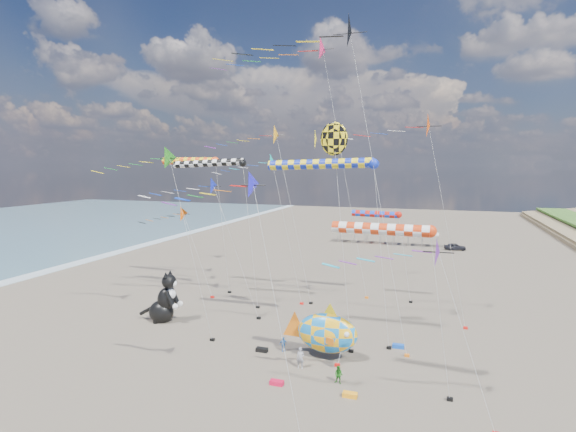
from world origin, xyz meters
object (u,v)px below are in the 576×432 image
(fish_inflatable, at_px, (326,333))
(parked_car, at_px, (455,247))
(cat_inflatable, at_px, (163,296))
(person_adult, at_px, (300,358))
(child_green, at_px, (339,375))
(child_blue, at_px, (283,344))

(fish_inflatable, xyz_separation_m, parked_car, (10.49, 49.12, -1.41))
(cat_inflatable, xyz_separation_m, person_adult, (14.77, -5.12, -1.65))
(cat_inflatable, xyz_separation_m, fish_inflatable, (16.14, -2.99, -0.40))
(person_adult, height_order, child_green, person_adult)
(parked_car, bearing_deg, child_blue, 155.42)
(cat_inflatable, relative_size, parked_car, 1.37)
(fish_inflatable, bearing_deg, parked_car, 77.94)
(cat_inflatable, bearing_deg, child_blue, -16.32)
(person_adult, bearing_deg, cat_inflatable, 155.83)
(fish_inflatable, bearing_deg, person_adult, -122.78)
(person_adult, bearing_deg, child_green, -28.65)
(cat_inflatable, height_order, child_blue, cat_inflatable)
(person_adult, xyz_separation_m, parked_car, (11.87, 51.25, -0.17))
(child_green, height_order, child_blue, child_green)
(parked_car, bearing_deg, child_green, 161.88)
(cat_inflatable, distance_m, child_green, 19.06)
(person_adult, relative_size, child_blue, 1.33)
(person_adult, height_order, child_blue, person_adult)
(cat_inflatable, bearing_deg, person_adult, -23.18)
(cat_inflatable, bearing_deg, fish_inflatable, -14.55)
(cat_inflatable, height_order, child_green, cat_inflatable)
(cat_inflatable, relative_size, fish_inflatable, 0.79)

